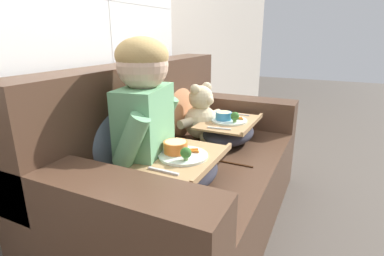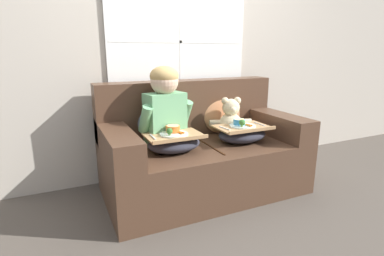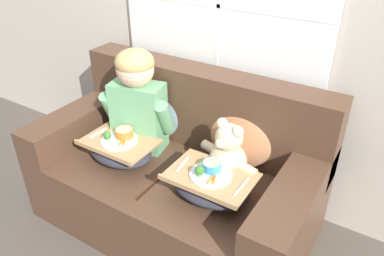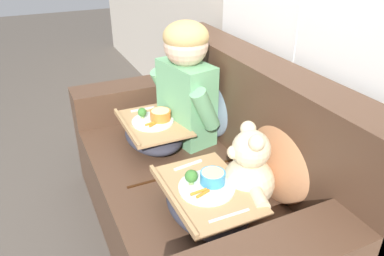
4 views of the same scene
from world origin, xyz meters
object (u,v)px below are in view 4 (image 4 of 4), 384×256
throw_pillow_behind_child (214,100)px  throw_pillow_behind_teddy (284,155)px  teddy_bear (248,173)px  lap_tray_child (153,132)px  child_figure (186,78)px  lap_tray_teddy (206,201)px  couch (207,183)px

throw_pillow_behind_child → throw_pillow_behind_teddy: size_ratio=1.00×
teddy_bear → lap_tray_child: teddy_bear is taller
child_figure → lap_tray_teddy: size_ratio=1.43×
teddy_bear → couch: bearing=-176.1°
throw_pillow_behind_child → lap_tray_teddy: throw_pillow_behind_child is taller
throw_pillow_behind_child → child_figure: bearing=-89.9°
child_figure → throw_pillow_behind_teddy: bearing=15.2°
throw_pillow_behind_teddy → lap_tray_teddy: bearing=-90.1°
throw_pillow_behind_teddy → child_figure: bearing=-164.8°
throw_pillow_behind_child → teddy_bear: size_ratio=1.10×
throw_pillow_behind_teddy → throw_pillow_behind_child: bearing=180.0°
throw_pillow_behind_child → child_figure: child_figure is taller
couch → throw_pillow_behind_teddy: 0.49m
throw_pillow_behind_child → lap_tray_teddy: size_ratio=0.95×
throw_pillow_behind_child → lap_tray_child: size_ratio=0.99×
throw_pillow_behind_child → throw_pillow_behind_teddy: 0.66m
lap_tray_child → lap_tray_teddy: size_ratio=0.96×
throw_pillow_behind_child → teddy_bear: bearing=-15.5°
couch → child_figure: bearing=175.5°
throw_pillow_behind_teddy → child_figure: size_ratio=0.66×
teddy_bear → throw_pillow_behind_child: bearing=164.5°
lap_tray_teddy → child_figure: bearing=162.9°
throw_pillow_behind_teddy → lap_tray_teddy: (-0.00, -0.38, -0.13)m
child_figure → lap_tray_teddy: (0.66, -0.20, -0.29)m
throw_pillow_behind_teddy → teddy_bear: bearing=-90.5°
couch → lap_tray_teddy: couch is taller
couch → lap_tray_child: (-0.33, -0.18, 0.18)m
throw_pillow_behind_teddy → child_figure: (-0.66, -0.18, 0.17)m
teddy_bear → lap_tray_teddy: 0.21m
throw_pillow_behind_child → throw_pillow_behind_teddy: (0.66, 0.00, 0.00)m
throw_pillow_behind_teddy → child_figure: 0.70m
throw_pillow_behind_child → lap_tray_teddy: (0.66, -0.38, -0.13)m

